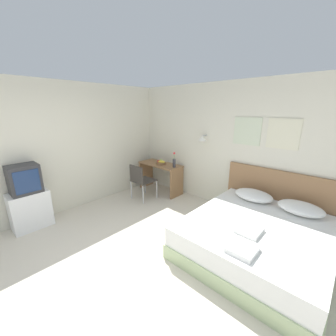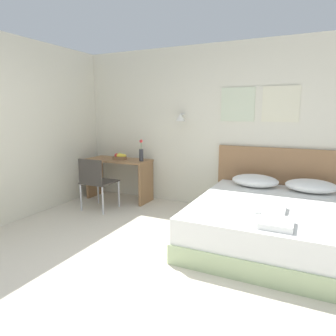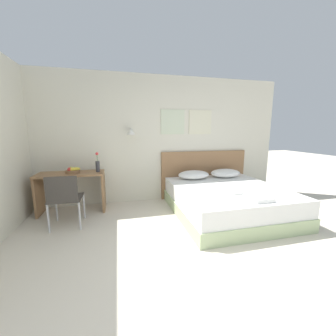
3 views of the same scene
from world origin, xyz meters
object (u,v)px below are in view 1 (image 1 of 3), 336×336
bed (256,238)px  folded_towel_near_foot (249,230)px  headboard (280,199)px  pillow_right (300,208)px  flower_vase (174,162)px  pillow_left (253,195)px  desk_chair (140,179)px  tv_stand (30,210)px  television (24,179)px  folded_towel_mid_bed (242,249)px  fruit_bowl (161,162)px  desk (160,172)px

bed → folded_towel_near_foot: folded_towel_near_foot is taller
headboard → pillow_right: 0.49m
flower_vase → pillow_left: bearing=0.2°
folded_towel_near_foot → desk_chair: 2.76m
tv_stand → desk_chair: bearing=75.5°
desk_chair → television: (-0.55, -2.14, 0.42)m
pillow_right → bed: bearing=-116.3°
bed → folded_towel_mid_bed: size_ratio=6.39×
folded_towel_mid_bed → pillow_right: bearing=79.1°
pillow_right → folded_towel_near_foot: 1.14m
headboard → folded_towel_near_foot: bearing=-90.8°
pillow_right → folded_towel_near_foot: (-0.39, -1.06, -0.06)m
fruit_bowl → television: bearing=-101.2°
desk → pillow_right: bearing=-0.2°
fruit_bowl → desk_chair: bearing=-90.6°
pillow_left → folded_towel_mid_bed: pillow_left is taller
bed → folded_towel_mid_bed: (0.08, -0.76, 0.28)m
bed → flower_vase: bearing=162.0°
bed → tv_stand: 3.91m
desk_chair → flower_vase: size_ratio=2.30×
bed → desk: 2.90m
flower_vase → bed: bearing=-18.0°
folded_towel_mid_bed → flower_vase: 2.84m
desk_chair → folded_towel_mid_bed: bearing=-16.1°
pillow_right → tv_stand: (-3.68, -2.83, -0.25)m
pillow_right → folded_towel_mid_bed: bearing=-100.9°
folded_towel_near_foot → folded_towel_mid_bed: size_ratio=1.02×
pillow_left → tv_stand: tv_stand is taller
headboard → television: television is taller
desk → desk_chair: bearing=-87.3°
desk_chair → tv_stand: bearing=-104.5°
pillow_right → folded_towel_near_foot: bearing=-110.3°
bed → headboard: (0.00, 1.07, 0.28)m
headboard → desk_chair: size_ratio=2.36×
folded_towel_mid_bed → pillow_left: bearing=106.7°
headboard → folded_towel_mid_bed: bearing=-87.4°
flower_vase → tv_stand: flower_vase is taller
folded_towel_mid_bed → desk_chair: bearing=163.9°
desk_chair → fruit_bowl: (0.01, 0.68, 0.28)m
bed → flower_vase: (-2.30, 0.75, 0.64)m
television → fruit_bowl: bearing=78.8°
desk → fruit_bowl: bearing=-35.0°
flower_vase → folded_towel_mid_bed: bearing=-32.3°
folded_towel_near_foot → desk: (-2.76, 1.07, -0.01)m
folded_towel_mid_bed → flower_vase: flower_vase is taller
folded_towel_mid_bed → desk: desk is taller
folded_towel_mid_bed → desk_chair: 2.95m
bed → headboard: size_ratio=1.02×
bed → fruit_bowl: fruit_bowl is taller
tv_stand → fruit_bowl: bearing=78.7°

